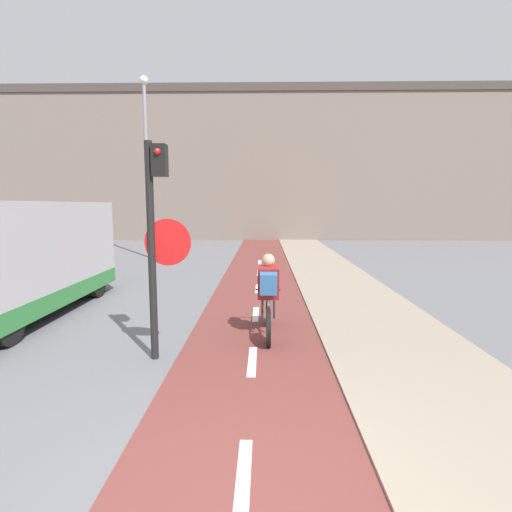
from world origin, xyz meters
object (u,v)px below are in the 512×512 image
at_px(traffic_light_pole, 157,227).
at_px(cyclist_near, 268,297).
at_px(street_lamp_far, 146,150).
at_px(van, 10,261).

distance_m(traffic_light_pole, cyclist_near, 2.27).
distance_m(street_lamp_far, van, 9.76).
bearing_deg(traffic_light_pole, street_lamp_far, 106.72).
bearing_deg(traffic_light_pole, cyclist_near, 32.52).
bearing_deg(van, traffic_light_pole, -31.55).
height_order(traffic_light_pole, street_lamp_far, street_lamp_far).
xyz_separation_m(traffic_light_pole, cyclist_near, (1.60, 1.02, -1.25)).
relative_size(cyclist_near, van, 0.33).
bearing_deg(cyclist_near, traffic_light_pole, -147.48).
distance_m(traffic_light_pole, street_lamp_far, 12.12).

